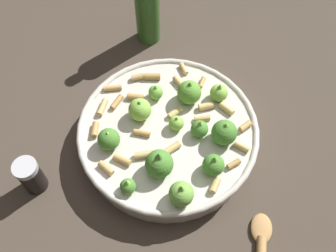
% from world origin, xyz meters
% --- Properties ---
extents(ground_plane, '(2.40, 2.40, 0.00)m').
position_xyz_m(ground_plane, '(0.00, 0.00, 0.00)').
color(ground_plane, '#42382D').
extents(cooking_pan, '(0.33, 0.33, 0.11)m').
position_xyz_m(cooking_pan, '(-0.00, 0.00, 0.03)').
color(cooking_pan, beige).
rests_on(cooking_pan, ground).
extents(pepper_shaker, '(0.04, 0.04, 0.08)m').
position_xyz_m(pepper_shaker, '(0.10, 0.23, 0.04)').
color(pepper_shaker, black).
rests_on(pepper_shaker, ground).
extents(olive_oil_bottle, '(0.05, 0.05, 0.22)m').
position_xyz_m(olive_oil_bottle, '(0.23, -0.15, 0.09)').
color(olive_oil_bottle, '#336023').
rests_on(olive_oil_bottle, ground).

